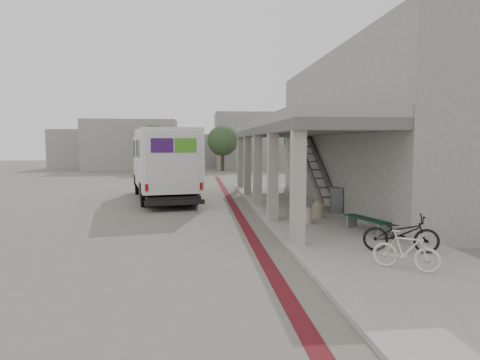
{
  "coord_description": "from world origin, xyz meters",
  "views": [
    {
      "loc": [
        -0.71,
        -15.17,
        2.98
      ],
      "look_at": [
        0.88,
        0.58,
        1.6
      ],
      "focal_mm": 32.0,
      "sensor_mm": 36.0,
      "label": 1
    }
  ],
  "objects": [
    {
      "name": "tree_left",
      "position": [
        -5.0,
        28.0,
        3.18
      ],
      "size": [
        3.2,
        3.2,
        4.8
      ],
      "color": "#38281C",
      "rests_on": "ground"
    },
    {
      "name": "tree_mid",
      "position": [
        2.0,
        30.0,
        3.18
      ],
      "size": [
        3.2,
        3.2,
        4.8
      ],
      "color": "#38281C",
      "rests_on": "ground"
    },
    {
      "name": "ground",
      "position": [
        0.0,
        0.0,
        0.0
      ],
      "size": [
        120.0,
        120.0,
        0.0
      ],
      "primitive_type": "plane",
      "color": "#666057",
      "rests_on": "ground"
    },
    {
      "name": "transit_building",
      "position": [
        6.83,
        4.5,
        3.4
      ],
      "size": [
        7.6,
        17.0,
        7.0
      ],
      "color": "gray",
      "rests_on": "ground"
    },
    {
      "name": "utility_cabinet",
      "position": [
        5.0,
        1.82,
        0.63
      ],
      "size": [
        0.58,
        0.7,
        1.03
      ],
      "primitive_type": "cube",
      "rotation": [
        0.0,
        0.0,
        -0.21
      ],
      "color": "slate",
      "rests_on": "sidewalk"
    },
    {
      "name": "distant_backdrop",
      "position": [
        -2.84,
        35.89,
        2.7
      ],
      "size": [
        28.0,
        10.0,
        6.5
      ],
      "color": "gray",
      "rests_on": "ground"
    },
    {
      "name": "bike_lane_stripe",
      "position": [
        1.0,
        2.0,
        0.01
      ],
      "size": [
        0.35,
        40.0,
        0.01
      ],
      "primitive_type": "cube",
      "color": "#551118",
      "rests_on": "ground"
    },
    {
      "name": "sidewalk",
      "position": [
        4.0,
        0.0,
        0.06
      ],
      "size": [
        4.4,
        28.0,
        0.12
      ],
      "primitive_type": "cube",
      "color": "gray",
      "rests_on": "ground"
    },
    {
      "name": "tree_right",
      "position": [
        10.0,
        29.0,
        3.18
      ],
      "size": [
        3.2,
        3.2,
        4.8
      ],
      "color": "#38281C",
      "rests_on": "ground"
    },
    {
      "name": "bench",
      "position": [
        4.73,
        -2.03,
        0.43
      ],
      "size": [
        0.91,
        1.89,
        0.43
      ],
      "rotation": [
        0.0,
        0.0,
        0.29
      ],
      "color": "gray",
      "rests_on": "sidewalk"
    },
    {
      "name": "fedex_truck",
      "position": [
        -2.44,
        7.42,
        1.95
      ],
      "size": [
        4.12,
        8.9,
        3.66
      ],
      "rotation": [
        0.0,
        0.0,
        0.19
      ],
      "color": "black",
      "rests_on": "ground"
    },
    {
      "name": "bicycle_black",
      "position": [
        4.59,
        -4.64,
        0.62
      ],
      "size": [
        2.03,
        1.22,
        1.01
      ],
      "primitive_type": "imported",
      "rotation": [
        0.0,
        0.0,
        1.26
      ],
      "color": "black",
      "rests_on": "sidewalk"
    },
    {
      "name": "bollard_far",
      "position": [
        3.18,
        -0.42,
        0.41
      ],
      "size": [
        0.39,
        0.39,
        0.59
      ],
      "color": "tan",
      "rests_on": "sidewalk"
    },
    {
      "name": "bollard_near",
      "position": [
        3.89,
        0.62,
        0.45
      ],
      "size": [
        0.44,
        0.44,
        0.66
      ],
      "color": "gray",
      "rests_on": "sidewalk"
    },
    {
      "name": "bicycle_cream",
      "position": [
        3.96,
        -6.16,
        0.57
      ],
      "size": [
        1.42,
        1.26,
        0.89
      ],
      "primitive_type": "imported",
      "rotation": [
        0.0,
        0.0,
        0.89
      ],
      "color": "beige",
      "rests_on": "sidewalk"
    }
  ]
}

